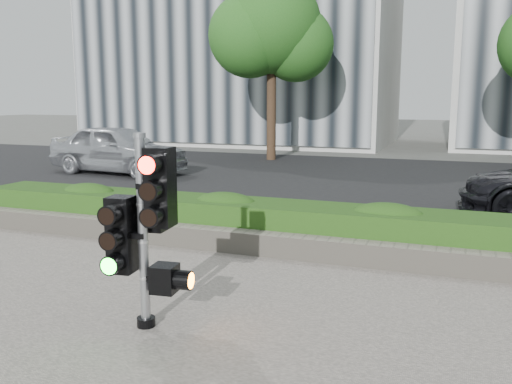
# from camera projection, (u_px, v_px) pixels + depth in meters

# --- Properties ---
(ground) EXTENTS (120.00, 120.00, 0.00)m
(ground) POSITION_uv_depth(u_px,v_px,m) (232.00, 301.00, 6.53)
(ground) COLOR #51514C
(ground) RESTS_ON ground
(road) EXTENTS (60.00, 13.00, 0.02)m
(road) POSITION_uv_depth(u_px,v_px,m) (367.00, 182.00, 15.75)
(road) COLOR black
(road) RESTS_ON ground
(curb) EXTENTS (60.00, 0.25, 0.12)m
(curb) POSITION_uv_depth(u_px,v_px,m) (303.00, 235.00, 9.42)
(curb) COLOR gray
(curb) RESTS_ON ground
(stone_wall) EXTENTS (12.00, 0.32, 0.34)m
(stone_wall) POSITION_uv_depth(u_px,v_px,m) (281.00, 245.00, 8.25)
(stone_wall) COLOR gray
(stone_wall) RESTS_ON sidewalk
(hedge) EXTENTS (12.00, 1.00, 0.68)m
(hedge) POSITION_uv_depth(u_px,v_px,m) (293.00, 225.00, 8.82)
(hedge) COLOR #3B7323
(hedge) RESTS_ON sidewalk
(building_left) EXTENTS (16.00, 9.00, 15.00)m
(building_left) POSITION_uv_depth(u_px,v_px,m) (245.00, 4.00, 29.59)
(building_left) COLOR #B7B7B2
(building_left) RESTS_ON ground
(tree_left) EXTENTS (4.61, 4.03, 7.34)m
(tree_left) POSITION_uv_depth(u_px,v_px,m) (272.00, 28.00, 20.66)
(tree_left) COLOR black
(tree_left) RESTS_ON ground
(traffic_signal) EXTENTS (0.72, 0.56, 2.04)m
(traffic_signal) POSITION_uv_depth(u_px,v_px,m) (146.00, 222.00, 5.56)
(traffic_signal) COLOR black
(traffic_signal) RESTS_ON sidewalk
(car_silver) EXTENTS (4.81, 2.37, 1.58)m
(car_silver) POSITION_uv_depth(u_px,v_px,m) (118.00, 149.00, 17.37)
(car_silver) COLOR silver
(car_silver) RESTS_ON road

